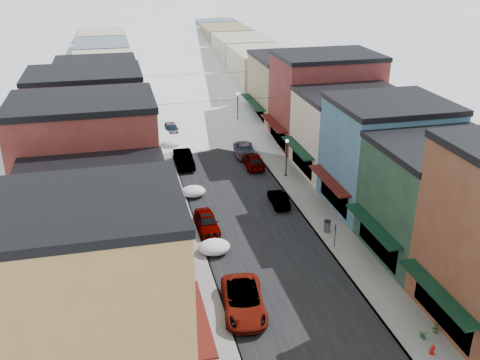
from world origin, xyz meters
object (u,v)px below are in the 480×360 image
car_dark_hatch (184,159)px  car_green_sedan (279,199)px  fire_hydrant (432,350)px  streetlamp_near (287,153)px  trash_can (327,226)px  car_silver_sedan (207,222)px  car_white_suv (244,301)px

car_dark_hatch → car_green_sedan: car_dark_hatch is taller
car_green_sedan → fire_hydrant: bearing=100.5°
fire_hydrant → streetlamp_near: (-0.12, 28.82, 2.33)m
streetlamp_near → fire_hydrant: bearing=-89.8°
car_dark_hatch → trash_can: car_dark_hatch is taller
car_green_sedan → fire_hydrant: car_green_sedan is taller
car_dark_hatch → car_silver_sedan: bearing=-92.0°
car_white_suv → trash_can: bearing=49.7°
car_white_suv → car_dark_hatch: size_ratio=1.16×
fire_hydrant → streetlamp_near: streetlamp_near is taller
car_silver_sedan → trash_can: (10.18, -3.06, -0.09)m
car_white_suv → trash_can: (9.76, 8.97, -0.16)m
car_white_suv → streetlamp_near: (10.12, 21.80, 1.95)m
car_silver_sedan → car_dark_hatch: bearing=88.8°
car_dark_hatch → fire_hydrant: size_ratio=7.62×
fire_hydrant → trash_can: 16.00m
trash_can → streetlamp_near: (0.36, 12.83, 2.10)m
car_dark_hatch → streetlamp_near: 12.06m
car_silver_sedan → fire_hydrant: 21.84m
car_silver_sedan → car_dark_hatch: (0.11, 15.50, 0.08)m
car_white_suv → car_dark_hatch: car_dark_hatch is taller
car_silver_sedan → trash_can: size_ratio=4.35×
trash_can → streetlamp_near: size_ratio=0.25×
car_dark_hatch → fire_hydrant: bearing=-74.6°
car_white_suv → streetlamp_near: bearing=72.2°
car_silver_sedan → fire_hydrant: car_silver_sedan is taller
car_green_sedan → fire_hydrant: (2.98, -22.33, -0.20)m
car_silver_sedan → trash_can: car_silver_sedan is taller
car_dark_hatch → fire_hydrant: (10.55, -34.55, -0.40)m
car_green_sedan → trash_can: (2.49, -6.34, 0.02)m
car_green_sedan → streetlamp_near: streetlamp_near is taller
car_silver_sedan → fire_hydrant: (10.66, -19.05, -0.32)m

